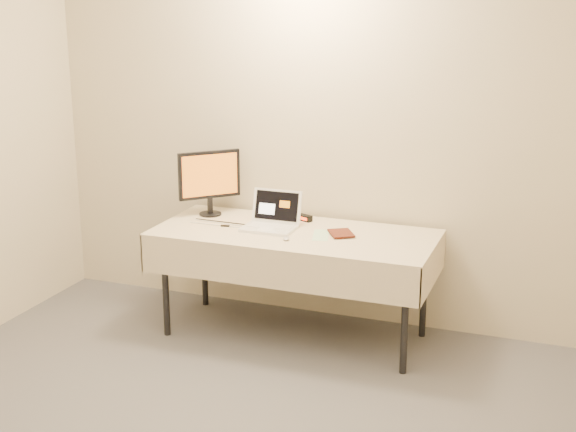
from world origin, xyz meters
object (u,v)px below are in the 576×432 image
(table, at_px, (295,241))
(laptop, at_px, (272,219))
(monitor, at_px, (209,178))
(book, at_px, (331,221))

(table, bearing_deg, laptop, 164.74)
(monitor, relative_size, book, 2.40)
(laptop, distance_m, monitor, 0.59)
(table, xyz_separation_m, monitor, (-0.71, 0.19, 0.33))
(table, height_order, book, book)
(table, relative_size, monitor, 4.04)
(monitor, xyz_separation_m, book, (0.95, -0.18, -0.17))
(monitor, height_order, book, monitor)
(book, bearing_deg, table, 149.77)
(table, relative_size, laptop, 5.37)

